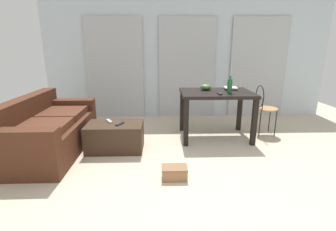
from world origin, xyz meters
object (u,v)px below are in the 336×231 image
Objects in this scene: bowl at (206,87)px; shoebox at (174,172)px; bottle_near at (230,86)px; tv_remote_secondary at (109,121)px; tv_remote_on_table at (220,94)px; couch at (48,131)px; craft_table at (216,99)px; coffee_table at (115,137)px; wire_chair at (263,104)px; tv_remote_primary at (120,124)px; book_stack at (231,88)px.

bowl is 0.62× the size of shoebox.
bottle_near is 1.48× the size of tv_remote_secondary.
tv_remote_on_table is at bearing -71.03° from bowl.
craft_table is at bearing 11.60° from couch.
coffee_table is 1.68m from tv_remote_on_table.
wire_chair is 2.40m from tv_remote_primary.
book_stack is 0.83× the size of shoebox.
book_stack is (-0.55, 0.06, 0.26)m from wire_chair.
book_stack is (0.12, 0.35, -0.09)m from bottle_near.
bottle_near is 1.70m from shoebox.
tv_remote_secondary is at bearing -161.14° from bowl.
shoebox is at bearing -127.56° from bottle_near.
bowl is 0.76× the size of book_stack.
coffee_table is at bearing -163.28° from craft_table.
tv_remote_on_table is (1.56, 0.22, 0.59)m from coffee_table.
coffee_table is 2.49m from wire_chair.
bowl is at bearing -175.45° from book_stack.
tv_remote_secondary is (-2.49, -0.49, -0.13)m from wire_chair.
bowl is 1.11× the size of tv_remote_primary.
shoebox is at bearing -111.81° from bowl.
shoebox is (-0.91, -1.18, -0.81)m from bottle_near.
shoebox is at bearing -25.10° from couch.
bottle_near is at bearing 36.18° from tv_remote_primary.
tv_remote_primary is at bearing -168.23° from bottle_near.
tv_remote_secondary reaches higher than coffee_table.
book_stack is 2.06m from tv_remote_secondary.
tv_remote_on_table is 0.49× the size of shoebox.
wire_chair is at bearing -17.64° from tv_remote_secondary.
couch is at bearing -165.79° from book_stack.
coffee_table is 1.88m from bottle_near.
book_stack is at bearing 45.86° from tv_remote_primary.
bowl is (-0.31, 0.32, -0.06)m from bottle_near.
shoebox is at bearing -24.17° from tv_remote_primary.
couch is 2.10× the size of wire_chair.
craft_table is 7.85× the size of tv_remote_on_table.
wire_chair reaches higher than tv_remote_on_table.
tv_remote_primary is at bearing 131.42° from shoebox.
tv_remote_on_table is (0.14, -0.40, -0.04)m from bowl.
couch reaches higher than craft_table.
tv_remote_secondary is (-1.94, -0.55, -0.39)m from book_stack.
bowl is 0.43m from tv_remote_on_table.
wire_chair is 4.65× the size of bowl.
tv_remote_on_table is at bearing -123.44° from book_stack.
tv_remote_primary is 0.56× the size of shoebox.
tv_remote_on_table is at bearing 8.15° from coffee_table.
bowl is 1.55m from tv_remote_primary.
bottle_near reaches higher than book_stack.
coffee_table is at bearing -160.30° from book_stack.
tv_remote_primary is at bearing -161.30° from craft_table.
book_stack is at bearing 34.08° from craft_table.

